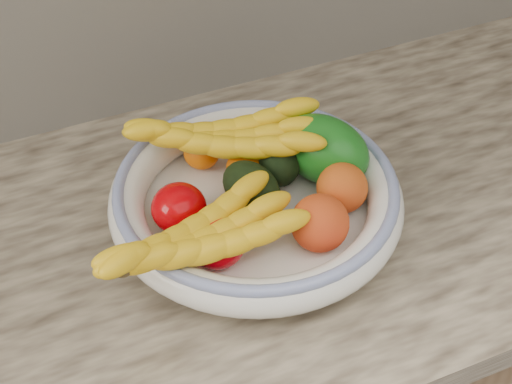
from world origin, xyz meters
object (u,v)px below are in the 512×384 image
object	(u,v)px
banana_bunch_front	(199,243)
banana_bunch_back	(224,141)
green_mango	(324,150)
fruit_bowl	(256,198)

from	to	relation	value
banana_bunch_front	banana_bunch_back	bearing A→B (deg)	48.23
green_mango	banana_bunch_front	size ratio (longest dim) A/B	0.48
fruit_bowl	banana_bunch_back	size ratio (longest dim) A/B	1.37
green_mango	banana_bunch_front	distance (m)	0.24
green_mango	banana_bunch_back	xyz separation A→B (m)	(-0.12, 0.06, 0.01)
banana_bunch_front	fruit_bowl	bearing A→B (deg)	25.05
green_mango	banana_bunch_front	bearing A→B (deg)	172.87
fruit_bowl	banana_bunch_front	bearing A→B (deg)	-144.42
fruit_bowl	banana_bunch_front	size ratio (longest dim) A/B	1.40
green_mango	banana_bunch_back	world-z (taller)	green_mango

